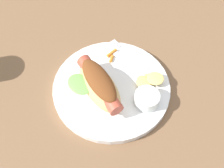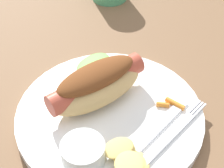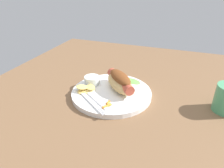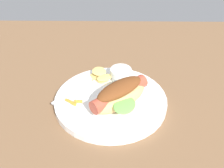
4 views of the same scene
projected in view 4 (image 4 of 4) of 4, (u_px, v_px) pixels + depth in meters
ground_plane at (98, 99)px, 71.49cm from camera, size 120.00×90.00×1.80cm
plate at (111, 101)px, 68.12cm from camera, size 26.76×26.76×1.60cm
hot_dog at (120, 94)px, 63.92cm from camera, size 15.21×15.08×6.01cm
sauce_ramekin at (121, 74)px, 73.46cm from camera, size 5.47×5.47×2.84cm
fork at (76, 89)px, 70.34cm from camera, size 9.78×12.32×0.40cm
knife at (85, 89)px, 70.26cm from camera, size 9.33×12.05×0.36cm
chips_pile at (101, 76)px, 73.63cm from camera, size 7.22×6.85×1.92cm
carrot_garnish at (73, 102)px, 66.01cm from camera, size 4.16×2.30×0.77cm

